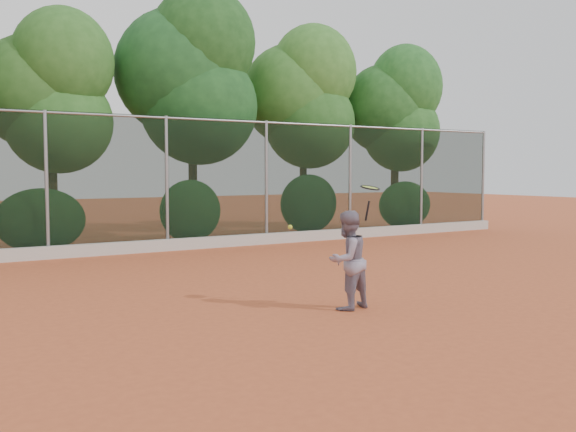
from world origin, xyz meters
TOP-DOWN VIEW (x-y plane):
  - ground at (0.00, 0.00)m, footprint 80.00×80.00m
  - concrete_curb at (0.00, 6.82)m, footprint 24.00×0.20m
  - tennis_player at (-0.39, -1.31)m, footprint 0.82×0.70m
  - chainlink_fence at (-0.00, 7.00)m, footprint 24.09×0.09m
  - foliage_backdrop at (-0.55, 8.98)m, footprint 23.70×3.63m
  - tennis_racket at (-0.02, -1.36)m, footprint 0.38×0.38m
  - tennis_ball_in_flight at (-1.49, -1.46)m, footprint 0.06×0.06m

SIDE VIEW (x-z plane):
  - ground at x=0.00m, z-range 0.00..0.00m
  - concrete_curb at x=0.00m, z-range 0.00..0.30m
  - tennis_player at x=-0.39m, z-range 0.00..1.48m
  - tennis_ball_in_flight at x=-1.49m, z-range 1.27..1.33m
  - tennis_racket at x=-0.02m, z-range 1.50..2.05m
  - chainlink_fence at x=0.00m, z-range 0.11..3.61m
  - foliage_backdrop at x=-0.55m, z-range 0.63..8.18m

